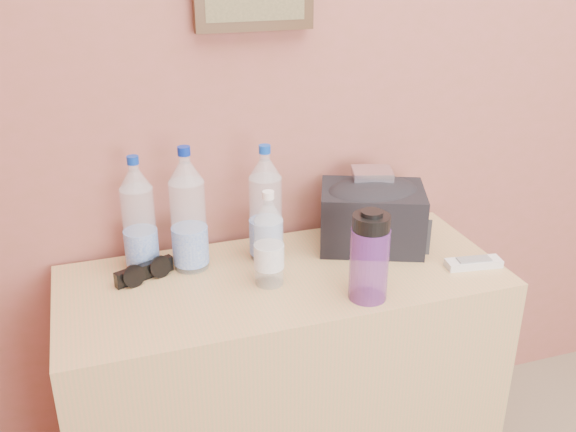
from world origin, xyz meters
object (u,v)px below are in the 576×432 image
object	(u,v)px
pet_large_c	(266,209)
sunglasses	(144,272)
pet_small	(269,244)
ac_remote	(473,263)
pet_large_b	(188,216)
toiletry_bag	(372,214)
foil_packet	(372,173)
dresser	(284,386)
pet_large_a	(139,220)
nalgene_bottle	(369,256)

from	to	relation	value
pet_large_c	sunglasses	bearing A→B (deg)	-176.56
pet_small	ac_remote	world-z (taller)	pet_small
pet_large_b	pet_large_c	size ratio (longest dim) A/B	1.05
toiletry_bag	foil_packet	bearing A→B (deg)	95.20
sunglasses	toiletry_bag	distance (m)	0.62
pet_large_b	toiletry_bag	size ratio (longest dim) A/B	1.18
pet_small	foil_packet	size ratio (longest dim) A/B	2.31
toiletry_bag	pet_large_c	bearing A→B (deg)	-162.11
pet_large_c	toiletry_bag	distance (m)	0.30
toiletry_bag	foil_packet	xyz separation A→B (m)	(0.01, 0.03, 0.10)
dresser	pet_large_c	world-z (taller)	pet_large_c
pet_large_a	nalgene_bottle	world-z (taller)	pet_large_a
ac_remote	sunglasses	bearing A→B (deg)	174.07
dresser	ac_remote	distance (m)	0.61
pet_large_a	sunglasses	xyz separation A→B (m)	(-0.00, -0.06, -0.11)
pet_large_b	foil_packet	xyz separation A→B (m)	(0.51, 0.00, 0.05)
pet_small	nalgene_bottle	distance (m)	0.24
dresser	sunglasses	distance (m)	0.51
nalgene_bottle	toiletry_bag	xyz separation A→B (m)	(0.13, 0.25, -0.02)
pet_large_c	nalgene_bottle	size ratio (longest dim) A/B	1.39
pet_large_c	toiletry_bag	bearing A→B (deg)	-4.00
pet_large_a	pet_large_b	size ratio (longest dim) A/B	0.93
sunglasses	foil_packet	distance (m)	0.65
pet_large_a	ac_remote	xyz separation A→B (m)	(0.82, -0.27, -0.12)
pet_small	dresser	bearing A→B (deg)	29.44
pet_large_a	pet_large_c	world-z (taller)	pet_large_c
dresser	pet_large_a	size ratio (longest dim) A/B	3.70
nalgene_bottle	foil_packet	size ratio (longest dim) A/B	2.11
ac_remote	toiletry_bag	xyz separation A→B (m)	(-0.20, 0.20, 0.08)
dresser	sunglasses	world-z (taller)	sunglasses
dresser	nalgene_bottle	size ratio (longest dim) A/B	5.01
pet_large_b	sunglasses	size ratio (longest dim) A/B	2.10
dresser	sunglasses	bearing A→B (deg)	164.72
pet_small	pet_large_b	bearing A→B (deg)	139.57
pet_large_a	pet_small	bearing A→B (deg)	-32.35
pet_large_a	ac_remote	world-z (taller)	pet_large_a
pet_small	pet_large_c	bearing A→B (deg)	76.67
pet_large_a	nalgene_bottle	size ratio (longest dim) A/B	1.35
foil_packet	toiletry_bag	bearing A→B (deg)	-106.69
pet_large_b	toiletry_bag	world-z (taller)	pet_large_b
pet_large_a	ac_remote	bearing A→B (deg)	-18.14
ac_remote	foil_packet	size ratio (longest dim) A/B	1.37
ac_remote	nalgene_bottle	bearing A→B (deg)	-162.91
pet_small	sunglasses	size ratio (longest dim) A/B	1.57
pet_small	sunglasses	bearing A→B (deg)	158.05
foil_packet	pet_large_c	bearing A→B (deg)	-178.28
nalgene_bottle	dresser	bearing A→B (deg)	133.88
pet_large_c	sunglasses	distance (m)	0.35
foil_packet	pet_small	bearing A→B (deg)	-156.55
pet_large_a	pet_small	xyz separation A→B (m)	(0.29, -0.18, -0.03)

